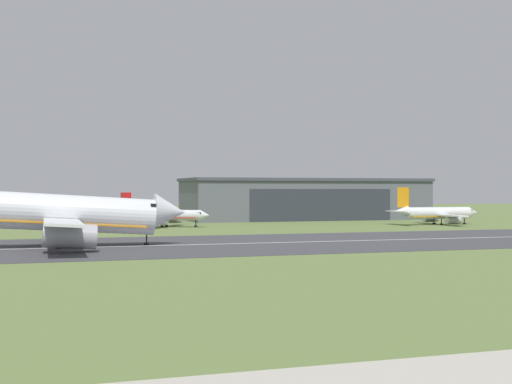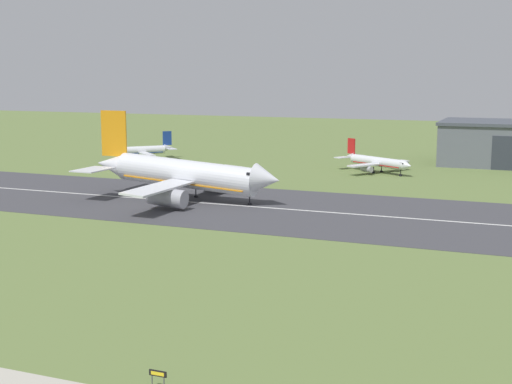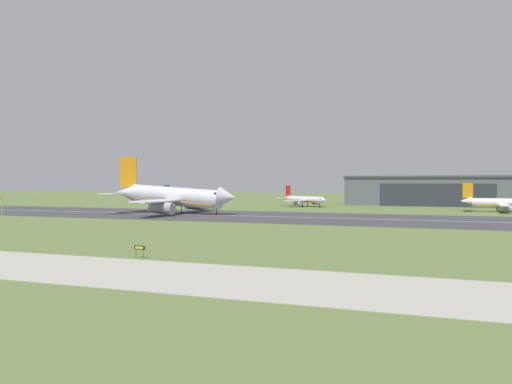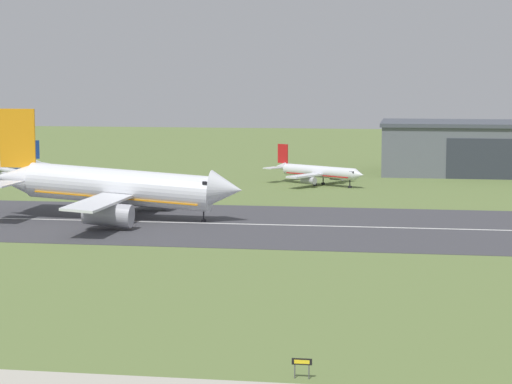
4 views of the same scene
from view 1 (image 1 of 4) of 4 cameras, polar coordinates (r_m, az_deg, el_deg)
ground_plane at (r=67.78m, az=13.94°, el=-7.70°), size 682.92×682.92×0.00m
runway_strip at (r=122.40m, az=-1.14°, el=-4.15°), size 442.92×45.20×0.06m
runway_centreline at (r=122.40m, az=-1.14°, el=-4.14°), size 398.62×0.70×0.01m
hangar_building at (r=223.18m, az=3.96°, el=-0.55°), size 75.95×27.45×12.76m
airplane_landing at (r=118.89m, az=-15.87°, el=-1.70°), size 44.10×45.02×18.57m
airplane_parked_west at (r=178.96m, az=-7.41°, el=-1.86°), size 23.51×20.63×8.59m
airplane_parked_east at (r=194.47m, az=14.28°, el=-1.67°), size 24.75×23.35×9.89m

